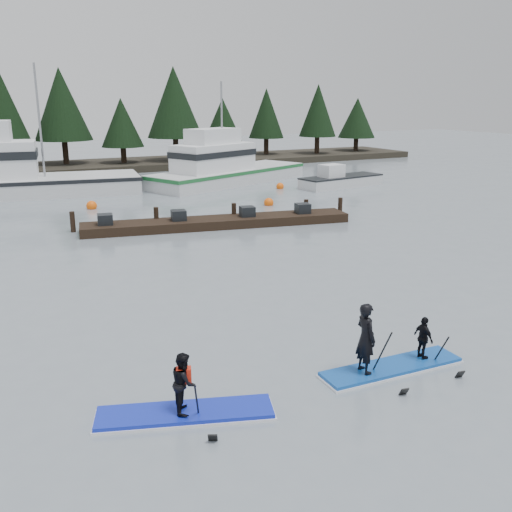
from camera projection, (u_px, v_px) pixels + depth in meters
name	position (u px, v px, depth m)	size (l,w,h in m)	color
ground	(364.00, 355.00, 14.38)	(160.00, 160.00, 0.00)	gray
far_shore	(71.00, 168.00, 50.34)	(70.00, 8.00, 0.60)	#2D281E
treeline	(71.00, 171.00, 50.42)	(60.00, 4.00, 8.00)	black
fishing_boat_large	(3.00, 186.00, 37.27)	(16.87, 6.86, 9.39)	silver
fishing_boat_medium	(225.00, 176.00, 42.93)	(14.19, 9.00, 8.29)	silver
skiff	(341.00, 181.00, 41.52)	(6.58, 1.98, 0.77)	silver
floating_dock	(219.00, 222.00, 28.61)	(13.41, 1.79, 0.45)	black
buoy_c	(280.00, 189.00, 40.70)	(0.54, 0.54, 0.54)	#F75B0C
buoy_b	(92.00, 209.00, 33.28)	(0.61, 0.61, 0.61)	#F75B0C
buoy_d	(269.00, 205.00, 34.37)	(0.58, 0.58, 0.58)	#F75B0C
paddleboard_solo	(185.00, 398.00, 11.48)	(3.66, 1.97, 1.84)	#1327BA
paddleboard_duo	(387.00, 350.00, 13.35)	(3.61, 1.18, 2.33)	#114AA3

